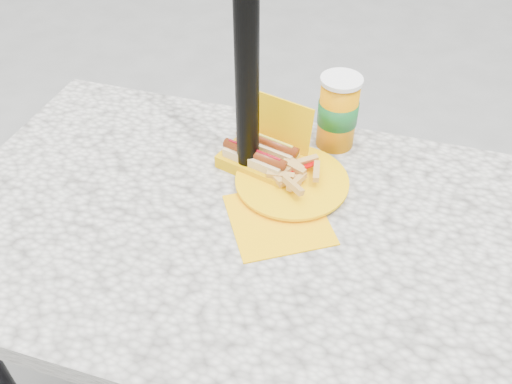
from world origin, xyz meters
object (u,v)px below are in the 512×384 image
(umbrella_pole, at_px, (246,26))
(hotdog_box, at_px, (262,155))
(soda_cup, at_px, (338,112))
(fries_plate, at_px, (290,183))

(umbrella_pole, bearing_deg, hotdog_box, 44.64)
(umbrella_pole, relative_size, soda_cup, 12.22)
(soda_cup, bearing_deg, fries_plate, -108.33)
(hotdog_box, bearing_deg, soda_cup, 58.56)
(hotdog_box, bearing_deg, fries_plate, -18.29)
(fries_plate, bearing_deg, soda_cup, 71.67)
(soda_cup, bearing_deg, umbrella_pole, -136.53)
(umbrella_pole, xyz_separation_m, fries_plate, (0.11, -0.03, -0.34))
(umbrella_pole, height_order, fries_plate, umbrella_pole)
(hotdog_box, bearing_deg, umbrella_pole, -120.05)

